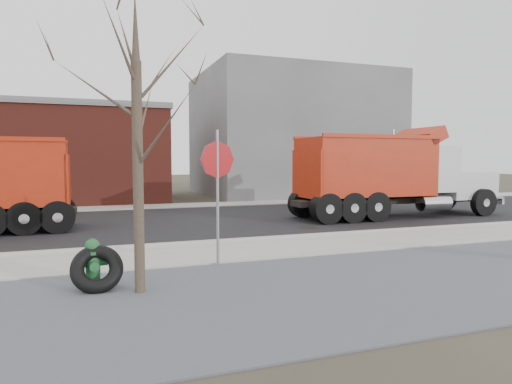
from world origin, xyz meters
name	(u,v)px	position (x,y,z in m)	size (l,w,h in m)	color
ground	(260,252)	(0.00, 0.00, 0.00)	(120.00, 120.00, 0.00)	#383328
gravel_verge	(327,289)	(0.00, -3.50, 0.01)	(60.00, 5.00, 0.03)	slate
sidewalk	(256,249)	(0.00, 0.25, 0.03)	(60.00, 2.50, 0.06)	#9E9B93
curb	(241,240)	(0.00, 1.55, 0.06)	(60.00, 0.15, 0.11)	#9E9B93
road	(202,221)	(0.00, 6.30, 0.01)	(60.00, 9.40, 0.02)	black
far_sidewalk	(176,206)	(0.00, 12.00, 0.03)	(60.00, 2.00, 0.06)	#9E9B93
building_grey	(291,135)	(9.00, 18.00, 4.00)	(12.00, 10.00, 8.00)	gray
bare_tree	(137,103)	(-3.20, -2.60, 3.30)	(3.20, 3.20, 5.20)	#382D23
fire_hydrant	(93,266)	(-3.97, -1.99, 0.42)	(0.52, 0.51, 0.92)	#256234
truck_tire	(97,269)	(-3.90, -2.20, 0.40)	(0.94, 0.75, 0.89)	black
stop_sign	(217,175)	(-1.38, -1.10, 2.01)	(0.79, 0.21, 2.98)	gray
dump_truck_red_a	(390,172)	(7.41, 4.81, 1.83)	(8.93, 2.51, 3.60)	black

